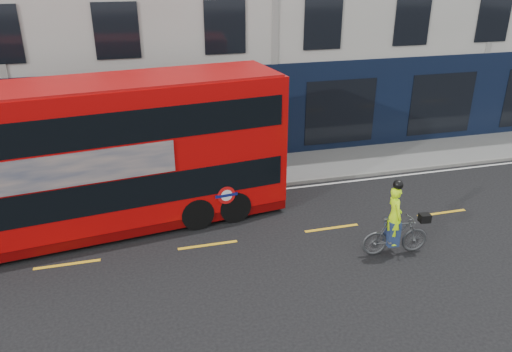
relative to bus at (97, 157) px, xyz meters
name	(u,v)px	position (x,y,z in m)	size (l,w,h in m)	color
ground	(352,253)	(6.95, -3.44, -2.40)	(120.00, 120.00, 0.00)	black
pavement	(284,168)	(6.95, 3.06, -2.34)	(60.00, 3.00, 0.12)	slate
kerb	(296,183)	(6.95, 1.56, -2.34)	(60.00, 0.12, 0.13)	slate
road_edge_line	(298,187)	(6.95, 1.26, -2.40)	(58.00, 0.10, 0.01)	silver
lane_dashes	(332,228)	(6.95, -1.94, -2.40)	(58.00, 0.12, 0.01)	gold
bus	(97,157)	(0.00, 0.00, 0.00)	(11.86, 4.12, 4.69)	#BA0707
cyclist	(395,230)	(8.09, -3.77, -1.62)	(2.02, 0.74, 2.35)	#45484A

